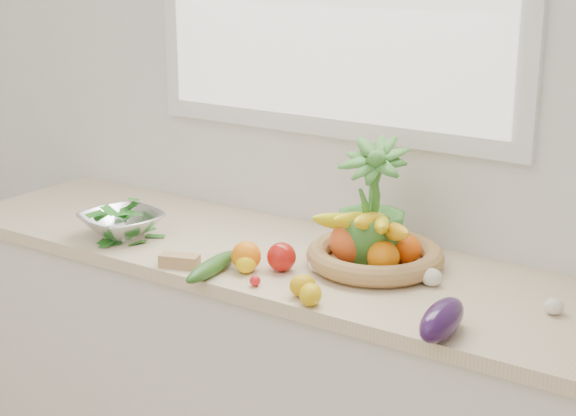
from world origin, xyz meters
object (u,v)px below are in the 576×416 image
Objects in this scene: cucumber at (212,266)px; colander_with_spinach at (121,218)px; fruit_basket at (374,248)px; potted_herb at (372,202)px; apple at (281,257)px; eggplant at (442,320)px.

colander_with_spinach is (-0.43, 0.09, 0.04)m from cucumber.
cucumber is 0.46m from fruit_basket.
colander_with_spinach is at bearing 168.28° from cucumber.
potted_herb is 0.81× the size of fruit_basket.
apple is 0.32× the size of cucumber.
apple is at bearing 4.15° from colander_with_spinach.
cucumber is at bearing -135.10° from potted_herb.
potted_herb reaches higher than cucumber.
fruit_basket reaches higher than colander_with_spinach.
fruit_basket is at bearing 15.62° from colander_with_spinach.
fruit_basket is at bearing 138.03° from eggplant.
colander_with_spinach reaches higher than apple.
colander_with_spinach is at bearing -175.85° from apple.
cucumber is at bearing -11.72° from colander_with_spinach.
fruit_basket is 1.53× the size of colander_with_spinach.
eggplant reaches higher than apple.
cucumber is at bearing -138.12° from fruit_basket.
colander_with_spinach is (-0.77, -0.21, 0.01)m from fruit_basket.
potted_herb is 0.13m from fruit_basket.
cucumber is 0.72× the size of potted_herb.
fruit_basket is at bearing -36.28° from potted_herb.
apple is 0.57m from colander_with_spinach.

